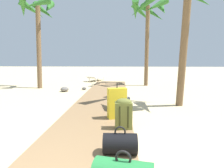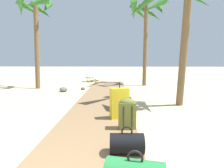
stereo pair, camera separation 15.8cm
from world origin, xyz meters
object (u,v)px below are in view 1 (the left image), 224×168
duffel_bag_grey (120,103)px  duffel_bag_black (120,144)px  palm_tree_far_right (149,15)px  backpack_olive (124,113)px  lounge_chair (96,76)px  palm_tree_far_left (37,16)px  suitcase_yellow (117,103)px

duffel_bag_grey → duffel_bag_black: bearing=-89.5°
palm_tree_far_right → duffel_bag_black: bearing=-100.5°
duffel_bag_black → palm_tree_far_right: bearing=79.5°
backpack_olive → lounge_chair: size_ratio=0.36×
palm_tree_far_left → lounge_chair: bearing=50.8°
duffel_bag_black → palm_tree_far_right: (1.42, 7.67, 3.46)m
palm_tree_far_left → lounge_chair: 4.92m
palm_tree_far_left → lounge_chair: size_ratio=2.60×
palm_tree_far_right → suitcase_yellow: bearing=-104.0°
backpack_olive → lounge_chair: bearing=101.0°
duffel_bag_grey → palm_tree_far_right: palm_tree_far_right is taller
backpack_olive → palm_tree_far_right: bearing=78.5°
duffel_bag_black → palm_tree_far_right: palm_tree_far_right is taller
suitcase_yellow → duffel_bag_black: suitcase_yellow is taller
duffel_bag_grey → palm_tree_far_right: size_ratio=0.13×
backpack_olive → palm_tree_far_right: (1.36, 6.66, 3.29)m
duffel_bag_grey → lounge_chair: bearing=102.6°
duffel_bag_black → lounge_chair: bearing=99.5°
suitcase_yellow → lounge_chair: size_ratio=0.49×
duffel_bag_black → lounge_chair: size_ratio=0.29×
lounge_chair → backpack_olive: bearing=-79.0°
suitcase_yellow → palm_tree_far_right: 6.99m
backpack_olive → duffel_bag_black: size_ratio=1.23×
backpack_olive → lounge_chair: lounge_chair is taller
suitcase_yellow → duffel_bag_black: (0.08, -1.67, -0.20)m
palm_tree_far_right → palm_tree_far_left: (-5.43, -0.97, -0.22)m
backpack_olive → lounge_chair: (-1.68, 8.63, -0.07)m
duffel_bag_grey → palm_tree_far_left: (-3.99, 4.20, 3.23)m
duffel_bag_grey → suitcase_yellow: bearing=-93.8°
suitcase_yellow → backpack_olive: suitcase_yellow is taller
palm_tree_far_left → backpack_olive: bearing=-54.4°
backpack_olive → duffel_bag_black: 1.02m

